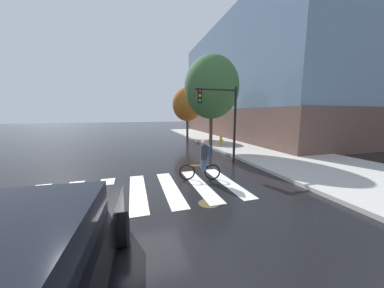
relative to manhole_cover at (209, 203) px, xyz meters
name	(u,v)px	position (x,y,z in m)	size (l,w,h in m)	color
ground_plane	(148,190)	(-1.70, 1.57, 0.00)	(120.00, 120.00, 0.00)	black
sidewalk	(331,169)	(7.05, 1.57, 0.07)	(6.50, 50.00, 0.15)	#B2AFA8
crosswalk_stripes	(138,191)	(-2.06, 1.57, 0.00)	(7.45, 3.54, 0.01)	silver
manhole_cover	(209,203)	(0.00, 0.00, 0.00)	(0.64, 0.64, 0.01)	#473D1E
sedan_near	(19,276)	(-3.50, -2.67, 0.82)	(2.40, 4.71, 1.59)	black
cyclist	(203,160)	(0.56, 2.08, 0.84)	(1.66, 0.51, 1.69)	black
traffic_light_near	(222,111)	(2.62, 4.69, 2.86)	(2.47, 0.28, 4.20)	black
fire_hydrant	(221,140)	(4.93, 9.56, 0.53)	(0.33, 0.22, 0.78)	gold
street_tree_near	(212,87)	(3.22, 7.66, 4.51)	(3.76, 3.76, 6.69)	#4C3823
street_tree_mid	(187,104)	(3.43, 14.69, 3.70)	(3.08, 3.08, 5.49)	#4C3823
corner_building	(270,84)	(14.69, 16.23, 6.37)	(14.71, 24.60, 12.85)	brown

